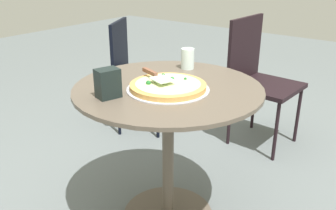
{
  "coord_description": "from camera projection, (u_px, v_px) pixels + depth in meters",
  "views": [
    {
      "loc": [
        1.26,
        0.97,
        1.3
      ],
      "look_at": [
        0.03,
        0.03,
        0.66
      ],
      "focal_mm": 39.01,
      "sensor_mm": 36.0,
      "label": 1
    }
  ],
  "objects": [
    {
      "name": "pizza_server",
      "position": [
        156.0,
        75.0,
        1.66
      ],
      "size": [
        0.11,
        0.21,
        0.02
      ],
      "color": "silver",
      "rests_on": "pizza_on_tray"
    },
    {
      "name": "patio_chair_far",
      "position": [
        133.0,
        66.0,
        2.78
      ],
      "size": [
        0.49,
        0.49,
        0.85
      ],
      "color": "black",
      "rests_on": "ground"
    },
    {
      "name": "napkin_dispenser",
      "position": [
        108.0,
        83.0,
        1.53
      ],
      "size": [
        0.11,
        0.09,
        0.13
      ],
      "primitive_type": "cube",
      "rotation": [
        0.0,
        0.0,
        6.0
      ],
      "color": "black",
      "rests_on": "patio_table"
    },
    {
      "name": "pizza_on_tray",
      "position": [
        168.0,
        86.0,
        1.64
      ],
      "size": [
        0.37,
        0.37,
        0.05
      ],
      "color": "silver",
      "rests_on": "patio_table"
    },
    {
      "name": "drinking_cup",
      "position": [
        188.0,
        59.0,
        1.92
      ],
      "size": [
        0.07,
        0.07,
        0.11
      ],
      "primitive_type": "cylinder",
      "color": "silver",
      "rests_on": "patio_table"
    },
    {
      "name": "patio_table",
      "position": [
        168.0,
        124.0,
        1.76
      ],
      "size": [
        0.88,
        0.88,
        0.74
      ],
      "color": "brown",
      "rests_on": "ground"
    },
    {
      "name": "patio_chair_near",
      "position": [
        258.0,
        73.0,
        2.58
      ],
      "size": [
        0.44,
        0.44,
        0.91
      ],
      "color": "black",
      "rests_on": "ground"
    }
  ]
}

